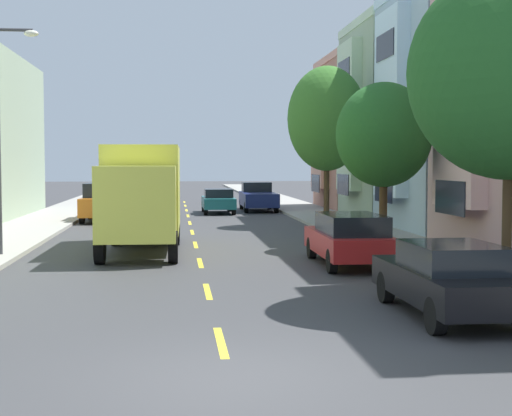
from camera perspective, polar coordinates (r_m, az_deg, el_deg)
name	(u,v)px	position (r m, az deg, el deg)	size (l,w,h in m)	color
ground_plane	(189,219)	(40.56, -5.04, -0.79)	(160.00, 160.00, 0.00)	#38383A
sidewalk_left	(45,221)	(39.07, -15.46, -0.95)	(3.20, 120.00, 0.14)	#99968E
sidewalk_right	(328,219)	(39.34, 5.41, -0.81)	(3.20, 120.00, 0.14)	#99968E
lane_centerline_dashes	(191,227)	(35.08, -4.87, -1.43)	(0.14, 47.20, 0.01)	yellow
townhouse_fourth_sage	(452,124)	(42.42, 14.41, 6.07)	(11.55, 7.69, 10.41)	#99AD8E
townhouse_fifth_terracotta	(403,137)	(49.78, 10.88, 5.23)	(10.94, 7.69, 9.58)	#B27560
street_tree_nearest	(510,73)	(17.44, 18.39, 9.54)	(4.35, 4.35, 7.04)	#47331E
street_tree_second	(384,135)	(26.62, 9.51, 5.39)	(3.29, 3.29, 5.56)	#47331E
street_tree_third	(327,119)	(36.24, 5.31, 6.64)	(3.71, 3.71, 7.34)	#47331E
street_lamp	(2,122)	(24.71, -18.37, 6.07)	(1.35, 0.28, 6.99)	#38383D
delivery_box_truck	(143,192)	(25.96, -8.43, 1.21)	(2.53, 8.23, 3.52)	#D8D84C
parked_suv_orange	(104,202)	(39.21, -11.29, 0.46)	(2.03, 4.83, 1.93)	orange
parked_wagon_red	(349,238)	(22.13, 6.97, -2.21)	(1.87, 4.72, 1.50)	#AD1E1E
parked_pickup_sky	(114,198)	(46.55, -10.51, 0.73)	(2.11, 5.34, 1.73)	#7A9EC6
parked_suv_charcoal	(128,189)	(58.36, -9.54, 1.43)	(2.07, 4.85, 1.93)	#333338
parked_sedan_black	(449,278)	(15.18, 14.22, -5.08)	(1.82, 4.51, 1.43)	black
parked_pickup_navy	(258,197)	(46.82, 0.15, 0.80)	(2.06, 5.32, 1.73)	navy
moving_teal_sedan	(218,200)	(44.56, -2.83, 0.57)	(1.80, 4.50, 1.43)	#195B60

